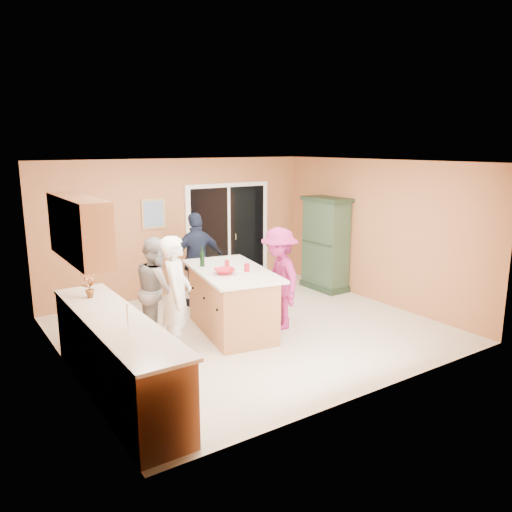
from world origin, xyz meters
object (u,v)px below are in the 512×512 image
woman_grey (157,290)px  woman_magenta (279,279)px  green_hutch (326,245)px  kitchen_island (232,303)px  woman_navy (197,260)px  woman_white (177,296)px

woman_grey → woman_magenta: 1.88m
green_hutch → kitchen_island: bearing=-160.2°
woman_grey → woman_navy: woman_navy is taller
green_hutch → woman_navy: bearing=170.5°
woman_white → woman_magenta: size_ratio=1.03×
woman_navy → woman_magenta: size_ratio=1.06×
green_hutch → woman_grey: bearing=-169.5°
kitchen_island → green_hutch: 3.00m
kitchen_island → woman_white: size_ratio=1.23×
kitchen_island → woman_white: woman_white is taller
kitchen_island → woman_white: bearing=-154.4°
woman_magenta → woman_grey: bearing=-96.2°
woman_magenta → woman_white: bearing=-78.4°
green_hutch → woman_magenta: size_ratio=1.15×
green_hutch → woman_navy: size_ratio=1.09×
green_hutch → woman_grey: 3.94m
woman_white → woman_grey: 0.58m
kitchen_island → green_hutch: bearing=30.0°
kitchen_island → woman_white: (-1.04, -0.29, 0.36)m
kitchen_island → green_hutch: (2.79, 1.01, 0.43)m
woman_grey → woman_navy: (1.24, 1.16, 0.07)m
green_hutch → woman_white: green_hutch is taller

